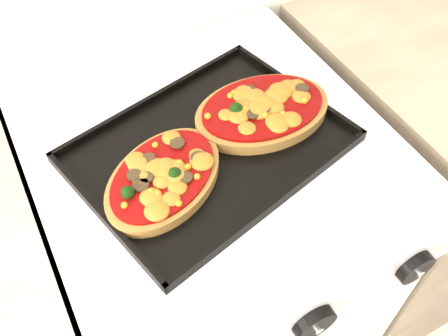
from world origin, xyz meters
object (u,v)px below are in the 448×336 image
baking_tray (210,146)px  pizza_right (262,109)px  stove (213,269)px  pizza_left (163,177)px

baking_tray → pizza_right: (0.11, 0.02, 0.02)m
stove → baking_tray: baking_tray is taller
baking_tray → pizza_left: pizza_left is taller
stove → baking_tray: (-0.01, -0.02, 0.47)m
stove → pizza_left: bearing=-151.8°
baking_tray → pizza_right: bearing=-3.5°
baking_tray → pizza_right: 0.11m
stove → pizza_left: pizza_left is taller
stove → pizza_right: (0.10, -0.00, 0.48)m
pizza_left → pizza_right: 0.21m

